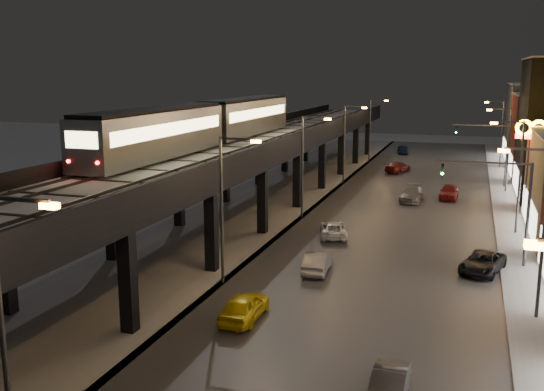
% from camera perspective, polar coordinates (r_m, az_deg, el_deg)
% --- Properties ---
extents(ground, '(220.00, 220.00, 0.00)m').
position_cam_1_polar(ground, '(26.75, -14.57, -17.11)').
color(ground, silver).
extents(road_surface, '(17.00, 120.00, 0.06)m').
position_cam_1_polar(road_surface, '(56.24, 12.00, -1.74)').
color(road_surface, '#46474D').
rests_on(road_surface, ground).
extents(sidewalk_right, '(4.00, 120.00, 0.14)m').
position_cam_1_polar(sidewalk_right, '(56.10, 22.20, -2.34)').
color(sidewalk_right, '#9FA1A8').
rests_on(sidewalk_right, ground).
extents(under_viaduct_pavement, '(11.00, 120.00, 0.06)m').
position_cam_1_polar(under_viaduct_pavement, '(59.17, -1.09, -0.83)').
color(under_viaduct_pavement, '#9FA1A8').
rests_on(under_viaduct_pavement, ground).
extents(elevated_viaduct, '(9.00, 100.00, 6.30)m').
position_cam_1_polar(elevated_viaduct, '(55.29, -2.20, 4.17)').
color(elevated_viaduct, black).
rests_on(elevated_viaduct, ground).
extents(viaduct_trackbed, '(8.40, 100.00, 0.32)m').
position_cam_1_polar(viaduct_trackbed, '(55.32, -2.17, 4.97)').
color(viaduct_trackbed, '#B2B7C1').
rests_on(viaduct_trackbed, elevated_viaduct).
extents(viaduct_parapet_streetside, '(0.30, 100.00, 1.10)m').
position_cam_1_polar(viaduct_parapet_streetside, '(53.93, 2.20, 5.30)').
color(viaduct_parapet_streetside, black).
rests_on(viaduct_parapet_streetside, elevated_viaduct).
extents(viaduct_parapet_far, '(0.30, 100.00, 1.10)m').
position_cam_1_polar(viaduct_parapet_far, '(56.95, -6.28, 5.57)').
color(viaduct_parapet_far, black).
rests_on(viaduct_parapet_far, elevated_viaduct).
extents(streetlight_left_0, '(2.57, 0.28, 9.00)m').
position_cam_1_polar(streetlight_left_0, '(21.26, -23.67, -9.91)').
color(streetlight_left_0, '#38383A').
rests_on(streetlight_left_0, ground).
extents(streetlight_left_1, '(2.57, 0.28, 9.00)m').
position_cam_1_polar(streetlight_left_1, '(36.04, -4.38, -0.42)').
color(streetlight_left_1, '#38383A').
rests_on(streetlight_left_1, ground).
extents(streetlight_right_1, '(2.56, 0.28, 9.00)m').
position_cam_1_polar(streetlight_right_1, '(33.53, 23.83, -2.28)').
color(streetlight_right_1, '#38383A').
rests_on(streetlight_right_1, ground).
extents(streetlight_left_2, '(2.57, 0.28, 9.00)m').
position_cam_1_polar(streetlight_left_2, '(52.85, 3.16, 3.40)').
color(streetlight_left_2, '#38383A').
rests_on(streetlight_left_2, ground).
extents(streetlight_right_2, '(2.56, 0.28, 9.00)m').
position_cam_1_polar(streetlight_right_2, '(51.17, 22.05, 2.31)').
color(streetlight_right_2, '#38383A').
rests_on(streetlight_right_2, ground).
extents(streetlight_left_3, '(2.57, 0.28, 9.00)m').
position_cam_1_polar(streetlight_left_3, '(70.25, 7.04, 5.34)').
color(streetlight_left_3, '#38383A').
rests_on(streetlight_left_3, ground).
extents(streetlight_right_3, '(2.56, 0.28, 9.00)m').
position_cam_1_polar(streetlight_right_3, '(69.00, 21.18, 4.54)').
color(streetlight_right_3, '#38383A').
rests_on(streetlight_right_3, ground).
extents(streetlight_left_4, '(2.57, 0.28, 9.00)m').
position_cam_1_polar(streetlight_left_4, '(87.90, 9.38, 6.49)').
color(streetlight_left_4, '#38383A').
rests_on(streetlight_left_4, ground).
extents(streetlight_right_4, '(2.56, 0.28, 9.00)m').
position_cam_1_polar(streetlight_right_4, '(86.90, 20.67, 5.85)').
color(streetlight_right_4, '#38383A').
rests_on(streetlight_right_4, ground).
extents(traffic_light_rig_a, '(6.10, 0.34, 7.00)m').
position_cam_1_polar(traffic_light_rig_a, '(42.38, 21.48, -0.41)').
color(traffic_light_rig_a, '#38383A').
rests_on(traffic_light_rig_a, ground).
extents(traffic_light_rig_b, '(6.10, 0.34, 7.00)m').
position_cam_1_polar(traffic_light_rig_b, '(72.02, 20.33, 4.27)').
color(traffic_light_rig_b, '#38383A').
rests_on(traffic_light_rig_b, ground).
extents(subway_train, '(2.98, 36.29, 3.57)m').
position_cam_1_polar(subway_train, '(53.00, -5.99, 6.81)').
color(subway_train, gray).
rests_on(subway_train, viaduct_trackbed).
extents(car_taxi, '(1.72, 4.20, 1.43)m').
position_cam_1_polar(car_taxi, '(31.93, -2.62, -10.47)').
color(car_taxi, yellow).
rests_on(car_taxi, ground).
extents(car_near_white, '(1.74, 4.18, 1.34)m').
position_cam_1_polar(car_near_white, '(39.24, 4.28, -6.31)').
color(car_near_white, gray).
rests_on(car_near_white, ground).
extents(car_mid_silver, '(3.10, 4.81, 1.23)m').
position_cam_1_polar(car_mid_silver, '(47.55, 5.78, -3.23)').
color(car_mid_silver, white).
rests_on(car_mid_silver, ground).
extents(car_mid_dark, '(3.33, 4.96, 1.33)m').
position_cam_1_polar(car_mid_dark, '(79.77, 11.75, 2.60)').
color(car_mid_dark, maroon).
rests_on(car_mid_dark, ground).
extents(car_far_white, '(2.13, 4.24, 1.39)m').
position_cam_1_polar(car_far_white, '(98.66, 12.20, 4.26)').
color(car_far_white, '#19244D').
rests_on(car_far_white, ground).
extents(car_onc_silver, '(1.40, 3.83, 1.25)m').
position_cam_1_polar(car_onc_silver, '(25.13, 10.94, -17.30)').
color(car_onc_silver, '#4B4D55').
rests_on(car_onc_silver, ground).
extents(car_onc_dark, '(3.30, 5.02, 1.28)m').
position_cam_1_polar(car_onc_dark, '(41.30, 19.19, -6.07)').
color(car_onc_dark, black).
rests_on(car_onc_dark, ground).
extents(car_onc_white, '(2.20, 4.98, 1.42)m').
position_cam_1_polar(car_onc_white, '(62.04, 13.02, 0.09)').
color(car_onc_white, gray).
rests_on(car_onc_white, ground).
extents(car_onc_red, '(1.93, 4.32, 1.44)m').
position_cam_1_polar(car_onc_red, '(64.13, 16.32, 0.30)').
color(car_onc_red, maroon).
rests_on(car_onc_red, ground).
extents(sign_mcdonalds, '(2.60, 0.44, 8.74)m').
position_cam_1_polar(sign_mcdonalds, '(56.48, 23.14, 4.74)').
color(sign_mcdonalds, '#38383A').
rests_on(sign_mcdonalds, ground).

